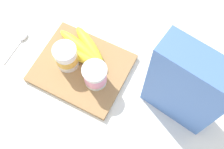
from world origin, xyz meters
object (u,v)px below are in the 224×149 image
at_px(yogurt_cup_back, 66,57).
at_px(cereal_box, 186,88).
at_px(yogurt_cup_front, 95,76).
at_px(banana_bunch, 84,50).
at_px(spoon, 19,43).
at_px(cutting_board, 82,68).

bearing_deg(yogurt_cup_back, cereal_box, -175.53).
height_order(yogurt_cup_front, banana_bunch, yogurt_cup_front).
bearing_deg(spoon, banana_bunch, -163.95).
bearing_deg(cereal_box, cutting_board, -167.04).
relative_size(yogurt_cup_back, banana_bunch, 0.45).
bearing_deg(yogurt_cup_front, cereal_box, -170.34).
relative_size(yogurt_cup_front, spoon, 0.61).
distance_m(cutting_board, banana_bunch, 0.06).
bearing_deg(cereal_box, yogurt_cup_back, -166.22).
relative_size(cutting_board, yogurt_cup_front, 3.45).
height_order(yogurt_cup_front, yogurt_cup_back, yogurt_cup_back).
bearing_deg(yogurt_cup_back, yogurt_cup_front, 172.46).
bearing_deg(spoon, cereal_box, -176.47).
bearing_deg(spoon, yogurt_cup_back, -178.21).
bearing_deg(cereal_box, yogurt_cup_front, -161.04).
xyz_separation_m(cutting_board, banana_bunch, (0.02, -0.05, 0.03)).
bearing_deg(spoon, cutting_board, -176.63).
distance_m(cutting_board, cereal_box, 0.34).
relative_size(banana_bunch, spoon, 1.47).
distance_m(cereal_box, banana_bunch, 0.34).
xyz_separation_m(cereal_box, banana_bunch, (0.32, -0.03, -0.11)).
bearing_deg(cutting_board, yogurt_cup_back, 10.15).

